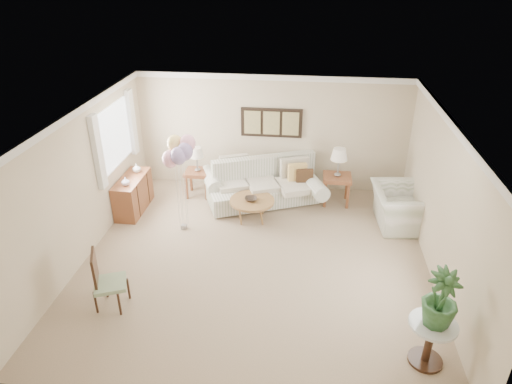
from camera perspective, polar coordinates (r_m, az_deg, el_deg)
ground_plane at (r=8.18m, az=-0.10°, el=-8.50°), size 6.00×6.00×0.00m
room_shell at (r=7.45m, az=-0.86°, el=2.18°), size 6.04×6.04×2.60m
wall_art_triptych at (r=10.12m, az=1.95°, el=8.64°), size 1.35×0.06×0.65m
sofa at (r=9.89m, az=0.86°, el=0.79°), size 2.89×1.79×0.94m
end_table_left at (r=10.16m, az=-7.27°, el=2.15°), size 0.55×0.50×0.60m
end_table_right at (r=9.89m, az=10.09°, el=1.45°), size 0.59×0.54×0.65m
lamp_left at (r=9.96m, az=-7.44°, el=4.83°), size 0.31×0.31×0.55m
lamp_right at (r=9.66m, az=10.37°, el=4.55°), size 0.35×0.35×0.62m
coffee_table at (r=9.15m, az=-0.49°, el=-1.18°), size 0.90×0.90×0.46m
decor_bowl at (r=9.10m, az=-0.64°, el=-0.89°), size 0.28×0.28×0.06m
armchair at (r=9.45m, az=17.53°, el=-1.84°), size 1.13×1.27×0.77m
side_table at (r=6.52m, az=21.07°, el=-16.11°), size 0.62×0.62×0.67m
potted_plant at (r=6.16m, az=22.08°, el=-12.27°), size 0.58×0.58×0.80m
accent_chair at (r=7.31m, az=-18.34°, el=-10.33°), size 0.60×0.60×0.94m
credenza at (r=9.88m, az=-15.11°, el=-0.26°), size 0.46×1.20×0.74m
vase_white at (r=9.41m, az=-16.00°, el=1.29°), size 0.21×0.21×0.17m
vase_sage at (r=9.94m, az=-14.70°, el=2.91°), size 0.21×0.21×0.18m
balloon_cluster at (r=8.43m, az=-9.56°, el=5.05°), size 0.59×0.54×1.94m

